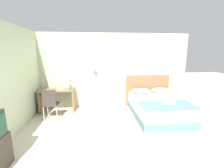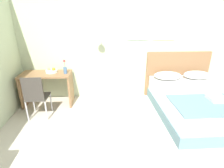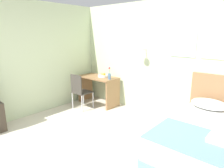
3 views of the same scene
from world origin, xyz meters
TOP-DOWN VIEW (x-y plane):
  - wall_back at (0.01, 2.80)m, footprint 5.74×0.31m
  - bed at (1.42, 1.69)m, footprint 1.51×2.04m
  - pillow_left at (1.05, 2.44)m, footprint 0.65×0.45m
  - throw_blanket at (1.42, 1.10)m, footprint 1.47×0.82m
  - folded_towel_near_foot at (1.53, 1.24)m, footprint 0.29×0.29m
  - desk at (-1.81, 2.40)m, footprint 1.12×0.57m
  - desk_chair at (-1.86, 1.77)m, footprint 0.42×0.42m
  - fruit_bowl at (-1.68, 2.45)m, footprint 0.26×0.26m
  - flower_vase at (-1.35, 2.35)m, footprint 0.08×0.08m

SIDE VIEW (x-z plane):
  - bed at x=1.42m, z-range 0.00..0.55m
  - desk at x=-1.81m, z-range 0.14..0.92m
  - desk_chair at x=-1.86m, z-range 0.07..1.00m
  - throw_blanket at x=1.42m, z-range 0.56..0.58m
  - folded_towel_near_foot at x=1.53m, z-range 0.58..0.64m
  - pillow_left at x=1.05m, z-range 0.56..0.73m
  - fruit_bowl at x=-1.68m, z-range 0.75..0.87m
  - flower_vase at x=-1.35m, z-range 0.72..1.04m
  - wall_back at x=0.01m, z-range 0.01..2.66m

